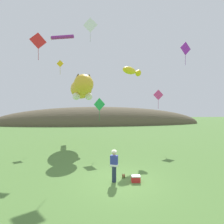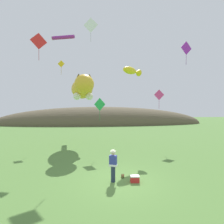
{
  "view_description": "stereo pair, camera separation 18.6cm",
  "coord_description": "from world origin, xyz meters",
  "px_view_note": "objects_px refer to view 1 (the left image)",
  "views": [
    {
      "loc": [
        -1.51,
        -9.56,
        4.14
      ],
      "look_at": [
        0.0,
        4.0,
        3.77
      ],
      "focal_mm": 28.0,
      "sensor_mm": 36.0,
      "label": 1
    },
    {
      "loc": [
        -1.33,
        -9.58,
        4.14
      ],
      "look_at": [
        0.0,
        4.0,
        3.77
      ],
      "focal_mm": 28.0,
      "sensor_mm": 36.0,
      "label": 2
    }
  ],
  "objects_px": {
    "kite_diamond_white": "(90,25)",
    "kite_diamond_red": "(38,41)",
    "kite_diamond_pink": "(158,95)",
    "kite_giant_cat": "(82,89)",
    "festival_attendant": "(114,165)",
    "picnic_cooler": "(136,179)",
    "kite_spool": "(123,176)",
    "kite_tube_streamer": "(62,37)",
    "kite_diamond_gold": "(60,64)",
    "kite_diamond_green": "(99,105)",
    "kite_fish_windsock": "(131,71)",
    "kite_diamond_violet": "(186,49)"
  },
  "relations": [
    {
      "from": "kite_diamond_red",
      "to": "kite_diamond_white",
      "type": "distance_m",
      "value": 5.23
    },
    {
      "from": "kite_diamond_pink",
      "to": "kite_diamond_green",
      "type": "xyz_separation_m",
      "value": [
        -6.21,
        -1.94,
        -1.03
      ]
    },
    {
      "from": "kite_diamond_gold",
      "to": "kite_diamond_white",
      "type": "relative_size",
      "value": 0.77
    },
    {
      "from": "kite_diamond_white",
      "to": "kite_diamond_pink",
      "type": "bearing_deg",
      "value": 4.97
    },
    {
      "from": "kite_tube_streamer",
      "to": "kite_diamond_green",
      "type": "xyz_separation_m",
      "value": [
        3.73,
        -3.07,
        -7.01
      ]
    },
    {
      "from": "kite_giant_cat",
      "to": "kite_diamond_gold",
      "type": "xyz_separation_m",
      "value": [
        -2.71,
        2.36,
        3.21
      ]
    },
    {
      "from": "kite_tube_streamer",
      "to": "festival_attendant",
      "type": "bearing_deg",
      "value": -64.86
    },
    {
      "from": "kite_spool",
      "to": "picnic_cooler",
      "type": "xyz_separation_m",
      "value": [
        0.57,
        -0.65,
        0.06
      ]
    },
    {
      "from": "picnic_cooler",
      "to": "kite_fish_windsock",
      "type": "bearing_deg",
      "value": 79.66
    },
    {
      "from": "picnic_cooler",
      "to": "kite_diamond_gold",
      "type": "xyz_separation_m",
      "value": [
        -6.26,
        12.44,
        9.21
      ]
    },
    {
      "from": "kite_fish_windsock",
      "to": "kite_diamond_gold",
      "type": "xyz_separation_m",
      "value": [
        -7.54,
        5.41,
        1.79
      ]
    },
    {
      "from": "festival_attendant",
      "to": "kite_diamond_gold",
      "type": "relative_size",
      "value": 1.0
    },
    {
      "from": "kite_diamond_pink",
      "to": "kite_diamond_white",
      "type": "height_order",
      "value": "kite_diamond_white"
    },
    {
      "from": "festival_attendant",
      "to": "picnic_cooler",
      "type": "distance_m",
      "value": 1.43
    },
    {
      "from": "festival_attendant",
      "to": "kite_diamond_pink",
      "type": "distance_m",
      "value": 10.78
    },
    {
      "from": "kite_tube_streamer",
      "to": "kite_diamond_white",
      "type": "bearing_deg",
      "value": -30.64
    },
    {
      "from": "kite_diamond_violet",
      "to": "kite_diamond_green",
      "type": "xyz_separation_m",
      "value": [
        -7.84,
        0.39,
        -5.12
      ]
    },
    {
      "from": "festival_attendant",
      "to": "kite_diamond_red",
      "type": "relative_size",
      "value": 0.79
    },
    {
      "from": "kite_giant_cat",
      "to": "festival_attendant",
      "type": "bearing_deg",
      "value": -76.63
    },
    {
      "from": "kite_tube_streamer",
      "to": "kite_diamond_gold",
      "type": "distance_m",
      "value": 3.79
    },
    {
      "from": "kite_diamond_pink",
      "to": "festival_attendant",
      "type": "bearing_deg",
      "value": -125.04
    },
    {
      "from": "kite_tube_streamer",
      "to": "kite_diamond_gold",
      "type": "height_order",
      "value": "kite_tube_streamer"
    },
    {
      "from": "kite_giant_cat",
      "to": "kite_diamond_pink",
      "type": "distance_m",
      "value": 8.25
    },
    {
      "from": "kite_spool",
      "to": "kite_diamond_violet",
      "type": "height_order",
      "value": "kite_diamond_violet"
    },
    {
      "from": "kite_giant_cat",
      "to": "kite_diamond_gold",
      "type": "distance_m",
      "value": 4.82
    },
    {
      "from": "kite_diamond_pink",
      "to": "kite_diamond_gold",
      "type": "height_order",
      "value": "kite_diamond_gold"
    },
    {
      "from": "kite_diamond_white",
      "to": "kite_diamond_gold",
      "type": "bearing_deg",
      "value": 127.21
    },
    {
      "from": "kite_fish_windsock",
      "to": "kite_diamond_violet",
      "type": "bearing_deg",
      "value": -13.85
    },
    {
      "from": "picnic_cooler",
      "to": "kite_diamond_green",
      "type": "xyz_separation_m",
      "value": [
        -1.76,
        6.24,
        4.2
      ]
    },
    {
      "from": "kite_diamond_white",
      "to": "kite_diamond_red",
      "type": "bearing_deg",
      "value": -154.7
    },
    {
      "from": "kite_diamond_pink",
      "to": "kite_diamond_gold",
      "type": "xyz_separation_m",
      "value": [
        -10.7,
        4.26,
        3.98
      ]
    },
    {
      "from": "kite_spool",
      "to": "kite_tube_streamer",
      "type": "distance_m",
      "value": 15.04
    },
    {
      "from": "picnic_cooler",
      "to": "kite_diamond_gold",
      "type": "height_order",
      "value": "kite_diamond_gold"
    },
    {
      "from": "kite_fish_windsock",
      "to": "kite_diamond_white",
      "type": "bearing_deg",
      "value": 171.95
    },
    {
      "from": "festival_attendant",
      "to": "kite_diamond_pink",
      "type": "xyz_separation_m",
      "value": [
        5.64,
        8.04,
        4.46
      ]
    },
    {
      "from": "kite_diamond_violet",
      "to": "kite_diamond_white",
      "type": "height_order",
      "value": "kite_diamond_white"
    },
    {
      "from": "kite_diamond_gold",
      "to": "kite_tube_streamer",
      "type": "bearing_deg",
      "value": -76.28
    },
    {
      "from": "picnic_cooler",
      "to": "kite_diamond_green",
      "type": "bearing_deg",
      "value": 105.76
    },
    {
      "from": "kite_diamond_pink",
      "to": "kite_diamond_white",
      "type": "distance_m",
      "value": 9.61
    },
    {
      "from": "picnic_cooler",
      "to": "kite_giant_cat",
      "type": "bearing_deg",
      "value": 109.42
    },
    {
      "from": "kite_diamond_red",
      "to": "kite_diamond_green",
      "type": "xyz_separation_m",
      "value": [
        5.0,
        0.65,
        -5.17
      ]
    },
    {
      "from": "festival_attendant",
      "to": "kite_spool",
      "type": "xyz_separation_m",
      "value": [
        0.62,
        0.5,
        -0.84
      ]
    },
    {
      "from": "kite_giant_cat",
      "to": "kite_fish_windsock",
      "type": "height_order",
      "value": "kite_fish_windsock"
    },
    {
      "from": "kite_spool",
      "to": "picnic_cooler",
      "type": "height_order",
      "value": "picnic_cooler"
    },
    {
      "from": "kite_fish_windsock",
      "to": "kite_diamond_gold",
      "type": "bearing_deg",
      "value": 144.35
    },
    {
      "from": "picnic_cooler",
      "to": "kite_diamond_white",
      "type": "height_order",
      "value": "kite_diamond_white"
    },
    {
      "from": "festival_attendant",
      "to": "kite_giant_cat",
      "type": "distance_m",
      "value": 11.47
    },
    {
      "from": "picnic_cooler",
      "to": "kite_diamond_white",
      "type": "xyz_separation_m",
      "value": [
        -2.56,
        7.58,
        11.78
      ]
    },
    {
      "from": "kite_diamond_red",
      "to": "kite_diamond_violet",
      "type": "distance_m",
      "value": 12.84
    },
    {
      "from": "kite_tube_streamer",
      "to": "kite_diamond_green",
      "type": "height_order",
      "value": "kite_tube_streamer"
    }
  ]
}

